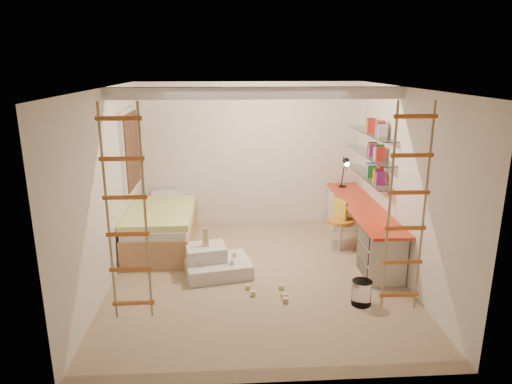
{
  "coord_description": "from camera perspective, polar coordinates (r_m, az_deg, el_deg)",
  "views": [
    {
      "loc": [
        -0.38,
        -5.89,
        2.9
      ],
      "look_at": [
        0.0,
        0.3,
        1.15
      ],
      "focal_mm": 32.0,
      "sensor_mm": 36.0,
      "label": 1
    }
  ],
  "objects": [
    {
      "name": "floor",
      "position": [
        6.57,
        0.16,
        -10.41
      ],
      "size": [
        4.5,
        4.5,
        0.0
      ],
      "primitive_type": "plane",
      "color": "#9E8566",
      "rests_on": "ground"
    },
    {
      "name": "ceiling_beam",
      "position": [
        6.21,
        0.0,
        12.26
      ],
      "size": [
        4.0,
        0.18,
        0.16
      ],
      "primitive_type": "cube",
      "color": "white",
      "rests_on": "ceiling"
    },
    {
      "name": "window_frame",
      "position": [
        7.67,
        -15.48,
        5.06
      ],
      "size": [
        0.06,
        1.15,
        1.35
      ],
      "primitive_type": "cube",
      "color": "white",
      "rests_on": "wall_left"
    },
    {
      "name": "window_blind",
      "position": [
        7.67,
        -15.19,
        5.07
      ],
      "size": [
        0.02,
        1.0,
        1.2
      ],
      "primitive_type": "cube",
      "color": "#4C2D1E",
      "rests_on": "window_frame"
    },
    {
      "name": "rope_ladder_left",
      "position": [
        4.47,
        -15.88,
        -2.91
      ],
      "size": [
        0.41,
        0.04,
        2.13
      ],
      "primitive_type": null,
      "color": "#CD6223",
      "rests_on": "ceiling"
    },
    {
      "name": "rope_ladder_right",
      "position": [
        4.69,
        18.32,
        -2.22
      ],
      "size": [
        0.41,
        0.04,
        2.13
      ],
      "primitive_type": null,
      "color": "#CD6323",
      "rests_on": "ceiling"
    },
    {
      "name": "waste_bin",
      "position": [
        5.94,
        13.06,
        -12.16
      ],
      "size": [
        0.25,
        0.25,
        0.31
      ],
      "primitive_type": "cylinder",
      "color": "white",
      "rests_on": "floor"
    },
    {
      "name": "desk",
      "position": [
        7.49,
        12.98,
        -4.11
      ],
      "size": [
        0.56,
        2.8,
        0.75
      ],
      "color": "red",
      "rests_on": "floor"
    },
    {
      "name": "shelves",
      "position": [
        7.5,
        14.05,
        4.54
      ],
      "size": [
        0.25,
        1.8,
        0.71
      ],
      "color": "white",
      "rests_on": "wall_right"
    },
    {
      "name": "bed",
      "position": [
        7.64,
        -11.62,
        -4.23
      ],
      "size": [
        1.02,
        2.0,
        0.69
      ],
      "color": "#AD7F51",
      "rests_on": "floor"
    },
    {
      "name": "task_lamp",
      "position": [
        8.17,
        11.12,
        3.0
      ],
      "size": [
        0.14,
        0.36,
        0.57
      ],
      "color": "black",
      "rests_on": "desk"
    },
    {
      "name": "swivel_chair",
      "position": [
        7.49,
        10.5,
        -4.83
      ],
      "size": [
        0.62,
        0.62,
        0.81
      ],
      "color": "#C67B26",
      "rests_on": "floor"
    },
    {
      "name": "play_platform",
      "position": [
        6.62,
        -5.22,
        -8.8
      ],
      "size": [
        1.02,
        0.86,
        0.4
      ],
      "color": "silver",
      "rests_on": "floor"
    },
    {
      "name": "toy_blocks",
      "position": [
        6.28,
        -2.32,
        -9.3
      ],
      "size": [
        1.17,
        1.08,
        0.67
      ],
      "color": "#CCB284",
      "rests_on": "floor"
    },
    {
      "name": "books",
      "position": [
        7.48,
        14.1,
        5.32
      ],
      "size": [
        0.14,
        0.64,
        0.92
      ],
      "color": "#8C1E7F",
      "rests_on": "shelves"
    }
  ]
}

